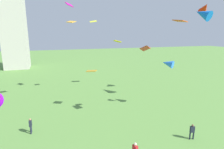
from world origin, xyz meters
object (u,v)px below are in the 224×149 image
Objects in this scene: kite_flying_8 at (71,22)px; kite_flying_11 at (203,14)px; person_4 at (31,125)px; kite_flying_3 at (145,48)px; person_0 at (192,131)px; kite_flying_9 at (69,5)px; kite_flying_0 at (180,21)px; kite_flying_10 at (204,8)px; kite_flying_5 at (93,21)px; kite_flying_6 at (92,71)px; kite_flying_7 at (168,63)px; kite_flying_1 at (117,41)px.

kite_flying_8 is 19.45m from kite_flying_11.
kite_flying_3 reaches higher than person_4.
person_4 is 0.98× the size of kite_flying_8.
kite_flying_9 reaches higher than person_0.
kite_flying_10 reaches higher than kite_flying_0.
kite_flying_10 reaches higher than kite_flying_9.
kite_flying_11 reaches higher than kite_flying_0.
person_4 is 1.49× the size of kite_flying_5.
kite_flying_7 is (9.84, -2.59, 0.87)m from kite_flying_6.
kite_flying_11 is (7.18, 7.64, 11.88)m from person_0.
kite_flying_3 is at bearing -162.84° from kite_flying_0.
kite_flying_6 is at bearing 78.87° from kite_flying_5.
kite_flying_8 is 0.72× the size of kite_flying_10.
person_0 is 20.97m from kite_flying_1.
kite_flying_0 is 0.77× the size of kite_flying_7.
kite_flying_1 is 0.85× the size of kite_flying_8.
kite_flying_8 reaches higher than person_4.
kite_flying_7 is (2.36, 4.82, -5.16)m from kite_flying_0.
kite_flying_3 is 0.98× the size of kite_flying_9.
kite_flying_5 reaches higher than kite_flying_6.
kite_flying_0 is 16.77m from kite_flying_1.
kite_flying_1 is at bearing 165.23° from kite_flying_0.
kite_flying_9 is (-2.25, 2.00, 8.39)m from kite_flying_6.
kite_flying_6 reaches higher than person_4.
kite_flying_5 reaches higher than kite_flying_1.
kite_flying_10 is at bearing -41.54° from kite_flying_9.
kite_flying_0 is 13.74m from kite_flying_9.
person_4 is 0.60× the size of kite_flying_11.
kite_flying_9 reaches higher than kite_flying_11.
kite_flying_10 reaches higher than kite_flying_6.
person_0 is 1.43× the size of kite_flying_9.
kite_flying_0 reaches higher than kite_flying_1.
kite_flying_9 is 19.42m from kite_flying_10.
kite_flying_9 is (-9.91, 12.29, 12.90)m from person_0.
kite_flying_3 reaches higher than kite_flying_7.
kite_flying_11 is (7.37, 4.76, 1.34)m from kite_flying_0.
kite_flying_8 reaches higher than kite_flying_6.
kite_flying_7 is at bearing -169.92° from kite_flying_8.
kite_flying_0 is at bearing 162.83° from kite_flying_6.
kite_flying_3 reaches higher than person_0.
kite_flying_11 is at bearing -48.98° from kite_flying_9.
kite_flying_11 is at bearing 72.71° from kite_flying_3.
kite_flying_10 is (18.40, -8.63, 1.83)m from kite_flying_8.
kite_flying_3 reaches higher than kite_flying_6.
kite_flying_0 reaches higher than person_4.
kite_flying_10 is (9.99, -9.77, 5.11)m from kite_flying_1.
kite_flying_7 is 0.82× the size of kite_flying_10.
kite_flying_7 is 1.69× the size of kite_flying_9.
kite_flying_1 reaches higher than person_4.
kite_flying_10 is at bearing -120.67° from person_0.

